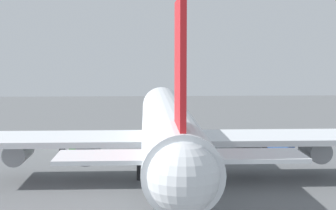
% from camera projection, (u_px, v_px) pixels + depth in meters
% --- Properties ---
extents(ground_plane, '(234.71, 234.71, 0.00)m').
position_uv_depth(ground_plane, '(168.00, 175.00, 65.68)').
color(ground_plane, slate).
extents(cargo_airplane, '(58.68, 50.15, 20.14)m').
position_uv_depth(cargo_airplane, '(168.00, 128.00, 65.00)').
color(cargo_airplane, silver).
rests_on(cargo_airplane, ground_plane).
extents(maintenance_van, '(5.21, 5.06, 2.56)m').
position_uv_depth(maintenance_van, '(275.00, 144.00, 81.07)').
color(maintenance_van, '#2D5193').
rests_on(maintenance_van, ground_plane).
extents(catering_truck, '(3.44, 5.24, 2.44)m').
position_uv_depth(catering_truck, '(73.00, 144.00, 80.70)').
color(catering_truck, silver).
rests_on(catering_truck, ground_plane).
extents(safety_cone_nose, '(0.39, 0.39, 0.56)m').
position_uv_depth(safety_cone_nose, '(159.00, 138.00, 91.87)').
color(safety_cone_nose, orange).
rests_on(safety_cone_nose, ground_plane).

